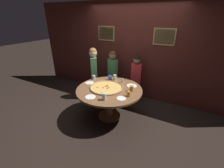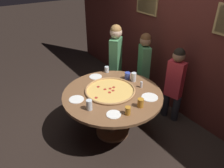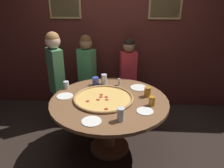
{
  "view_description": "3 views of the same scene",
  "coord_description": "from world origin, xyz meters",
  "px_view_note": "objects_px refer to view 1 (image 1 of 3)",
  "views": [
    {
      "loc": [
        1.45,
        -2.58,
        2.21
      ],
      "look_at": [
        0.08,
        -0.02,
        0.88
      ],
      "focal_mm": 24.0,
      "sensor_mm": 36.0,
      "label": 1
    },
    {
      "loc": [
        2.19,
        -1.5,
        2.45
      ],
      "look_at": [
        0.06,
        -0.05,
        0.94
      ],
      "focal_mm": 35.0,
      "sensor_mm": 36.0,
      "label": 2
    },
    {
      "loc": [
        0.17,
        -2.39,
        1.97
      ],
      "look_at": [
        0.03,
        0.01,
        0.94
      ],
      "focal_mm": 35.0,
      "sensor_mm": 36.0,
      "label": 3
    }
  ],
  "objects_px": {
    "drink_cup_near_left": "(115,78)",
    "drink_cup_beside_pizza": "(110,78)",
    "white_plate_right_side": "(121,98)",
    "drink_cup_by_shaker": "(94,77)",
    "dining_table": "(109,94)",
    "diner_side_left": "(113,71)",
    "diner_centre_back": "(94,70)",
    "drink_cup_front_edge": "(129,94)",
    "white_plate_beside_cup": "(132,86)",
    "condiment_shaker": "(122,80)",
    "giant_pizza": "(107,87)",
    "white_plate_far_back": "(90,97)",
    "drink_cup_centre_back": "(132,89)",
    "white_plate_left_side": "(90,83)",
    "drink_cup_far_right": "(104,97)",
    "diner_far_left": "(136,76)"
  },
  "relations": [
    {
      "from": "drink_cup_centre_back",
      "to": "drink_cup_by_shaker",
      "type": "distance_m",
      "value": 1.1
    },
    {
      "from": "white_plate_left_side",
      "to": "condiment_shaker",
      "type": "bearing_deg",
      "value": 30.71
    },
    {
      "from": "drink_cup_front_edge",
      "to": "white_plate_beside_cup",
      "type": "distance_m",
      "value": 0.51
    },
    {
      "from": "drink_cup_centre_back",
      "to": "drink_cup_near_left",
      "type": "relative_size",
      "value": 0.83
    },
    {
      "from": "white_plate_right_side",
      "to": "white_plate_beside_cup",
      "type": "distance_m",
      "value": 0.64
    },
    {
      "from": "drink_cup_near_left",
      "to": "diner_side_left",
      "type": "bearing_deg",
      "value": 123.14
    },
    {
      "from": "drink_cup_beside_pizza",
      "to": "white_plate_right_side",
      "type": "relative_size",
      "value": 0.59
    },
    {
      "from": "dining_table",
      "to": "diner_side_left",
      "type": "height_order",
      "value": "diner_side_left"
    },
    {
      "from": "drink_cup_by_shaker",
      "to": "drink_cup_far_right",
      "type": "height_order",
      "value": "drink_cup_far_right"
    },
    {
      "from": "drink_cup_centre_back",
      "to": "giant_pizza",
      "type": "bearing_deg",
      "value": -168.51
    },
    {
      "from": "diner_centre_back",
      "to": "condiment_shaker",
      "type": "bearing_deg",
      "value": -139.32
    },
    {
      "from": "drink_cup_centre_back",
      "to": "drink_cup_near_left",
      "type": "distance_m",
      "value": 0.68
    },
    {
      "from": "drink_cup_by_shaker",
      "to": "dining_table",
      "type": "bearing_deg",
      "value": -26.03
    },
    {
      "from": "drink_cup_far_right",
      "to": "diner_side_left",
      "type": "distance_m",
      "value": 1.56
    },
    {
      "from": "drink_cup_far_right",
      "to": "white_plate_left_side",
      "type": "bearing_deg",
      "value": 144.39
    },
    {
      "from": "drink_cup_centre_back",
      "to": "dining_table",
      "type": "bearing_deg",
      "value": -165.94
    },
    {
      "from": "drink_cup_by_shaker",
      "to": "white_plate_right_side",
      "type": "bearing_deg",
      "value": -28.81
    },
    {
      "from": "drink_cup_centre_back",
      "to": "drink_cup_beside_pizza",
      "type": "bearing_deg",
      "value": 155.02
    },
    {
      "from": "dining_table",
      "to": "white_plate_beside_cup",
      "type": "bearing_deg",
      "value": 44.13
    },
    {
      "from": "drink_cup_near_left",
      "to": "white_plate_left_side",
      "type": "height_order",
      "value": "drink_cup_near_left"
    },
    {
      "from": "white_plate_far_back",
      "to": "condiment_shaker",
      "type": "height_order",
      "value": "condiment_shaker"
    },
    {
      "from": "drink_cup_beside_pizza",
      "to": "drink_cup_front_edge",
      "type": "distance_m",
      "value": 0.92
    },
    {
      "from": "white_plate_beside_cup",
      "to": "diner_side_left",
      "type": "height_order",
      "value": "diner_side_left"
    },
    {
      "from": "diner_centre_back",
      "to": "diner_far_left",
      "type": "bearing_deg",
      "value": -107.78
    },
    {
      "from": "drink_cup_far_right",
      "to": "diner_far_left",
      "type": "xyz_separation_m",
      "value": [
        0.09,
        1.51,
        -0.08
      ]
    },
    {
      "from": "white_plate_beside_cup",
      "to": "diner_far_left",
      "type": "height_order",
      "value": "diner_far_left"
    },
    {
      "from": "drink_cup_front_edge",
      "to": "dining_table",
      "type": "bearing_deg",
      "value": 167.12
    },
    {
      "from": "condiment_shaker",
      "to": "drink_cup_beside_pizza",
      "type": "bearing_deg",
      "value": -178.78
    },
    {
      "from": "dining_table",
      "to": "white_plate_far_back",
      "type": "distance_m",
      "value": 0.55
    },
    {
      "from": "dining_table",
      "to": "drink_cup_front_edge",
      "type": "bearing_deg",
      "value": -12.88
    },
    {
      "from": "drink_cup_front_edge",
      "to": "drink_cup_far_right",
      "type": "xyz_separation_m",
      "value": [
        -0.36,
        -0.35,
        0.02
      ]
    },
    {
      "from": "condiment_shaker",
      "to": "giant_pizza",
      "type": "bearing_deg",
      "value": -112.14
    },
    {
      "from": "drink_cup_beside_pizza",
      "to": "dining_table",
      "type": "bearing_deg",
      "value": -63.2
    },
    {
      "from": "drink_cup_beside_pizza",
      "to": "condiment_shaker",
      "type": "relative_size",
      "value": 1.15
    },
    {
      "from": "white_plate_beside_cup",
      "to": "diner_side_left",
      "type": "bearing_deg",
      "value": 143.32
    },
    {
      "from": "drink_cup_near_left",
      "to": "white_plate_right_side",
      "type": "relative_size",
      "value": 0.78
    },
    {
      "from": "drink_cup_by_shaker",
      "to": "white_plate_far_back",
      "type": "bearing_deg",
      "value": -60.08
    },
    {
      "from": "diner_centre_back",
      "to": "white_plate_beside_cup",
      "type": "bearing_deg",
      "value": -140.35
    },
    {
      "from": "dining_table",
      "to": "white_plate_right_side",
      "type": "xyz_separation_m",
      "value": [
        0.42,
        -0.27,
        0.15
      ]
    },
    {
      "from": "dining_table",
      "to": "white_plate_beside_cup",
      "type": "height_order",
      "value": "white_plate_beside_cup"
    },
    {
      "from": "white_plate_left_side",
      "to": "drink_cup_beside_pizza",
      "type": "bearing_deg",
      "value": 49.01
    },
    {
      "from": "drink_cup_by_shaker",
      "to": "condiment_shaker",
      "type": "relative_size",
      "value": 1.05
    },
    {
      "from": "drink_cup_by_shaker",
      "to": "diner_side_left",
      "type": "xyz_separation_m",
      "value": [
        0.17,
        0.68,
        -0.03
      ]
    },
    {
      "from": "drink_cup_beside_pizza",
      "to": "white_plate_left_side",
      "type": "xyz_separation_m",
      "value": [
        -0.34,
        -0.39,
        -0.05
      ]
    },
    {
      "from": "diner_far_left",
      "to": "drink_cup_beside_pizza",
      "type": "bearing_deg",
      "value": 38.95
    },
    {
      "from": "diner_centre_back",
      "to": "diner_side_left",
      "type": "distance_m",
      "value": 0.53
    },
    {
      "from": "drink_cup_centre_back",
      "to": "diner_side_left",
      "type": "distance_m",
      "value": 1.26
    },
    {
      "from": "drink_cup_near_left",
      "to": "drink_cup_beside_pizza",
      "type": "relative_size",
      "value": 1.32
    },
    {
      "from": "drink_cup_front_edge",
      "to": "condiment_shaker",
      "type": "height_order",
      "value": "drink_cup_front_edge"
    },
    {
      "from": "dining_table",
      "to": "white_plate_right_side",
      "type": "relative_size",
      "value": 7.74
    }
  ]
}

